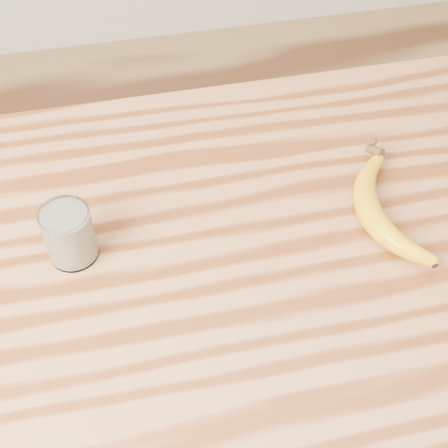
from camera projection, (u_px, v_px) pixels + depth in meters
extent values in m
cube|color=#A86C3D|center=(271.00, 256.00, 0.94)|extent=(1.20, 0.80, 0.04)
cylinder|color=brown|center=(433.00, 225.00, 1.57)|extent=(0.06, 0.06, 0.86)
cylinder|color=white|center=(69.00, 234.00, 0.89)|extent=(0.07, 0.07, 0.09)
torus|color=white|center=(63.00, 214.00, 0.85)|extent=(0.07, 0.07, 0.00)
cylinder|color=#F6E9C6|center=(69.00, 235.00, 0.89)|extent=(0.07, 0.07, 0.08)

